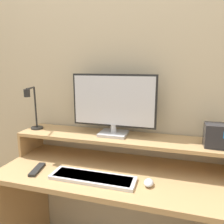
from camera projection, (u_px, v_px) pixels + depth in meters
name	position (u px, v px, depth m)	size (l,w,h in m)	color
wall_back	(126.00, 87.00, 1.50)	(6.00, 0.05, 2.50)	beige
desk	(114.00, 203.00, 1.35)	(1.37, 0.56, 0.78)	tan
monitor_shelf	(120.00, 140.00, 1.41)	(1.37, 0.26, 0.17)	tan
monitor	(114.00, 104.00, 1.39)	(0.55, 0.15, 0.40)	#BCBCC1
desk_lamp	(33.00, 110.00, 1.50)	(0.10, 0.19, 0.31)	black
router_dock	(216.00, 135.00, 1.22)	(0.12, 0.11, 0.13)	#28282D
keyboard	(93.00, 178.00, 1.21)	(0.48, 0.14, 0.02)	silver
mouse	(149.00, 183.00, 1.15)	(0.05, 0.08, 0.03)	silver
remote_control	(37.00, 169.00, 1.31)	(0.07, 0.16, 0.02)	black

